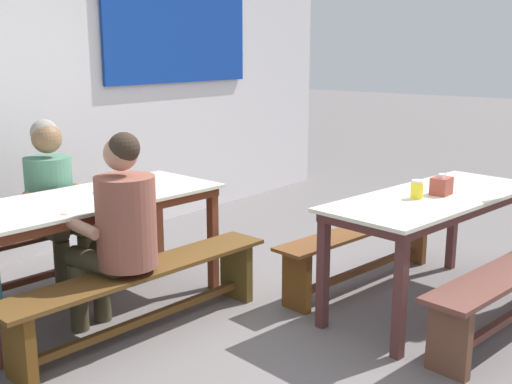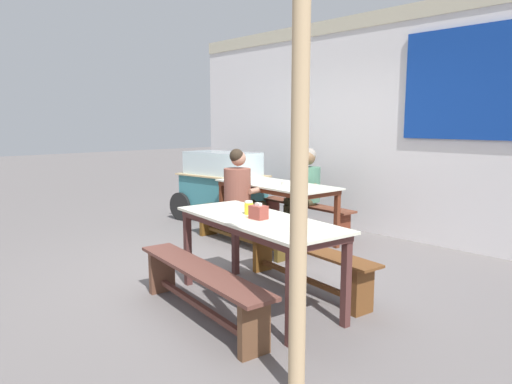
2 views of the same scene
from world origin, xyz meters
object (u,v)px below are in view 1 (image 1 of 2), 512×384
at_px(bench_far_back, 46,249).
at_px(soup_bowl, 107,188).
at_px(dining_table_far, 87,208).
at_px(person_left_back_turned, 119,226).
at_px(person_center_facing, 53,195).
at_px(condiment_jar, 417,190).
at_px(bench_near_back, 361,247).
at_px(tissue_box, 441,186).
at_px(dining_table_near, 434,207).
at_px(bench_far_front, 144,289).

height_order(bench_far_back, soup_bowl, soup_bowl).
height_order(dining_table_far, person_left_back_turned, person_left_back_turned).
bearing_deg(person_center_facing, dining_table_far, -100.11).
bearing_deg(person_center_facing, condiment_jar, -61.13).
bearing_deg(person_center_facing, soup_bowl, -79.09).
distance_m(dining_table_far, bench_far_back, 0.70).
xyz_separation_m(dining_table_far, condiment_jar, (1.29, -1.67, 0.13)).
bearing_deg(bench_near_back, tissue_box, -93.86).
relative_size(person_left_back_turned, tissue_box, 8.95).
bearing_deg(dining_table_far, dining_table_near, -49.75).
xyz_separation_m(bench_near_back, soup_bowl, (-1.35, 1.18, 0.51)).
bearing_deg(dining_table_far, bench_far_front, -94.15).
height_order(tissue_box, soup_bowl, tissue_box).
height_order(person_left_back_turned, condiment_jar, person_left_back_turned).
bearing_deg(condiment_jar, dining_table_far, 127.63).
distance_m(bench_far_front, tissue_box, 2.01).
bearing_deg(soup_bowl, dining_table_near, -53.78).
distance_m(tissue_box, soup_bowl, 2.20).
bearing_deg(dining_table_near, bench_far_back, 121.76).
xyz_separation_m(condiment_jar, soup_bowl, (-1.11, 1.69, -0.04)).
xyz_separation_m(dining_table_far, person_center_facing, (0.09, 0.50, 0.00)).
distance_m(dining_table_far, dining_table_near, 2.26).
xyz_separation_m(dining_table_near, bench_near_back, (0.08, 0.56, -0.41)).
xyz_separation_m(bench_far_front, bench_near_back, (1.58, -0.59, -0.01)).
height_order(dining_table_near, person_left_back_turned, person_left_back_turned).
distance_m(condiment_jar, soup_bowl, 2.02).
bearing_deg(dining_table_near, person_center_facing, 121.58).
bearing_deg(condiment_jar, bench_far_back, 119.14).
bearing_deg(tissue_box, dining_table_near, 144.29).
height_order(bench_near_back, person_center_facing, person_center_facing).
bearing_deg(condiment_jar, tissue_box, -20.48).
bearing_deg(bench_far_back, tissue_box, -57.88).
bearing_deg(bench_far_front, bench_far_back, 85.85).
xyz_separation_m(bench_far_back, person_left_back_turned, (-0.19, -1.06, 0.41)).
bearing_deg(bench_far_front, dining_table_near, -37.62).
height_order(dining_table_near, bench_far_front, dining_table_near).
bearing_deg(dining_table_far, soup_bowl, 5.71).
bearing_deg(soup_bowl, tissue_box, -53.42).
distance_m(person_center_facing, tissue_box, 2.66).
xyz_separation_m(dining_table_near, person_left_back_turned, (-1.60, 1.23, 0.01)).
distance_m(bench_far_front, condiment_jar, 1.81).
bearing_deg(condiment_jar, person_left_back_turned, 140.57).
distance_m(dining_table_near, person_center_facing, 2.62).
distance_m(dining_table_far, bench_far_front, 0.70).
distance_m(dining_table_near, bench_far_back, 2.73).
height_order(dining_table_near, person_center_facing, person_center_facing).
distance_m(bench_far_back, tissue_box, 2.79).
bearing_deg(tissue_box, dining_table_far, 130.52).
bearing_deg(dining_table_near, bench_far_front, 142.38).
bearing_deg(person_left_back_turned, tissue_box, -37.45).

